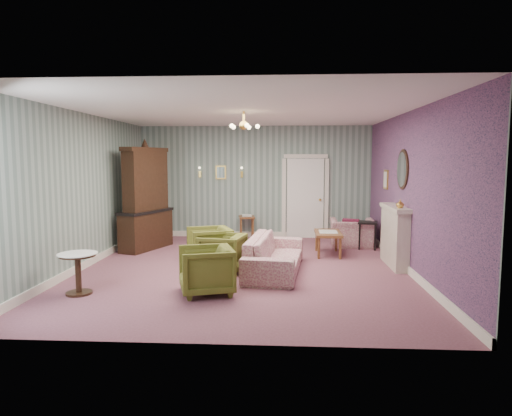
# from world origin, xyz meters

# --- Properties ---
(floor) EXTENTS (7.00, 7.00, 0.00)m
(floor) POSITION_xyz_m (0.00, 0.00, 0.00)
(floor) COLOR #804A5B
(floor) RESTS_ON ground
(ceiling) EXTENTS (7.00, 7.00, 0.00)m
(ceiling) POSITION_xyz_m (0.00, 0.00, 2.90)
(ceiling) COLOR white
(ceiling) RESTS_ON ground
(wall_back) EXTENTS (6.00, 0.00, 6.00)m
(wall_back) POSITION_xyz_m (0.00, 3.50, 1.45)
(wall_back) COLOR slate
(wall_back) RESTS_ON ground
(wall_front) EXTENTS (6.00, 0.00, 6.00)m
(wall_front) POSITION_xyz_m (0.00, -3.50, 1.45)
(wall_front) COLOR slate
(wall_front) RESTS_ON ground
(wall_left) EXTENTS (0.00, 7.00, 7.00)m
(wall_left) POSITION_xyz_m (-3.00, 0.00, 1.45)
(wall_left) COLOR slate
(wall_left) RESTS_ON ground
(wall_right) EXTENTS (0.00, 7.00, 7.00)m
(wall_right) POSITION_xyz_m (3.00, 0.00, 1.45)
(wall_right) COLOR slate
(wall_right) RESTS_ON ground
(wall_right_floral) EXTENTS (0.00, 7.00, 7.00)m
(wall_right_floral) POSITION_xyz_m (2.98, 0.00, 1.45)
(wall_right_floral) COLOR #A35182
(wall_right_floral) RESTS_ON ground
(door) EXTENTS (1.12, 0.12, 2.16)m
(door) POSITION_xyz_m (1.30, 3.46, 1.08)
(door) COLOR white
(door) RESTS_ON floor
(olive_chair_a) EXTENTS (0.92, 0.95, 0.80)m
(olive_chair_a) POSITION_xyz_m (-0.44, -1.62, 0.40)
(olive_chair_a) COLOR brown
(olive_chair_a) RESTS_ON floor
(olive_chair_b) EXTENTS (0.83, 0.86, 0.76)m
(olive_chair_b) POSITION_xyz_m (-0.38, -0.26, 0.38)
(olive_chair_b) COLOR brown
(olive_chair_b) RESTS_ON floor
(olive_chair_c) EXTENTS (0.96, 0.99, 0.80)m
(olive_chair_c) POSITION_xyz_m (-0.71, 0.34, 0.40)
(olive_chair_c) COLOR brown
(olive_chair_c) RESTS_ON floor
(sofa_chintz) EXTENTS (0.89, 2.31, 0.88)m
(sofa_chintz) POSITION_xyz_m (0.58, -0.23, 0.44)
(sofa_chintz) COLOR #903A59
(sofa_chintz) RESTS_ON floor
(wingback_chair) EXTENTS (1.02, 0.70, 0.86)m
(wingback_chair) POSITION_xyz_m (2.35, 2.31, 0.43)
(wingback_chair) COLOR #903A59
(wingback_chair) RESTS_ON floor
(dresser) EXTENTS (0.98, 1.55, 2.44)m
(dresser) POSITION_xyz_m (-2.38, 1.73, 1.22)
(dresser) COLOR black
(dresser) RESTS_ON floor
(fireplace) EXTENTS (0.30, 1.40, 1.16)m
(fireplace) POSITION_xyz_m (2.86, 0.40, 0.58)
(fireplace) COLOR beige
(fireplace) RESTS_ON floor
(mantel_vase) EXTENTS (0.15, 0.15, 0.15)m
(mantel_vase) POSITION_xyz_m (2.84, 0.00, 1.23)
(mantel_vase) COLOR gold
(mantel_vase) RESTS_ON fireplace
(oval_mirror) EXTENTS (0.04, 0.76, 0.84)m
(oval_mirror) POSITION_xyz_m (2.96, 0.40, 1.85)
(oval_mirror) COLOR white
(oval_mirror) RESTS_ON wall_right
(framed_print) EXTENTS (0.04, 0.34, 0.42)m
(framed_print) POSITION_xyz_m (2.97, 1.75, 1.60)
(framed_print) COLOR gold
(framed_print) RESTS_ON wall_right
(coffee_table) EXTENTS (0.56, 0.99, 0.50)m
(coffee_table) POSITION_xyz_m (1.69, 1.32, 0.25)
(coffee_table) COLOR brown
(coffee_table) RESTS_ON floor
(side_table_black) EXTENTS (0.50, 0.50, 0.63)m
(side_table_black) POSITION_xyz_m (2.65, 2.00, 0.32)
(side_table_black) COLOR black
(side_table_black) RESTS_ON floor
(pedestal_table) EXTENTS (0.70, 0.70, 0.64)m
(pedestal_table) POSITION_xyz_m (-2.37, -1.76, 0.32)
(pedestal_table) COLOR black
(pedestal_table) RESTS_ON floor
(nesting_table) EXTENTS (0.46, 0.55, 0.65)m
(nesting_table) POSITION_xyz_m (-0.20, 3.15, 0.32)
(nesting_table) COLOR brown
(nesting_table) RESTS_ON floor
(gilt_mirror_back) EXTENTS (0.28, 0.06, 0.36)m
(gilt_mirror_back) POSITION_xyz_m (-0.90, 3.46, 1.70)
(gilt_mirror_back) COLOR gold
(gilt_mirror_back) RESTS_ON wall_back
(sconce_left) EXTENTS (0.16, 0.12, 0.30)m
(sconce_left) POSITION_xyz_m (-1.45, 3.44, 1.70)
(sconce_left) COLOR gold
(sconce_left) RESTS_ON wall_back
(sconce_right) EXTENTS (0.16, 0.12, 0.30)m
(sconce_right) POSITION_xyz_m (-0.35, 3.44, 1.70)
(sconce_right) COLOR gold
(sconce_right) RESTS_ON wall_back
(chandelier) EXTENTS (0.56, 0.56, 0.36)m
(chandelier) POSITION_xyz_m (0.00, 0.00, 2.63)
(chandelier) COLOR gold
(chandelier) RESTS_ON ceiling
(burgundy_cushion) EXTENTS (0.41, 0.28, 0.39)m
(burgundy_cushion) POSITION_xyz_m (2.30, 2.16, 0.48)
(burgundy_cushion) COLOR maroon
(burgundy_cushion) RESTS_ON wingback_chair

